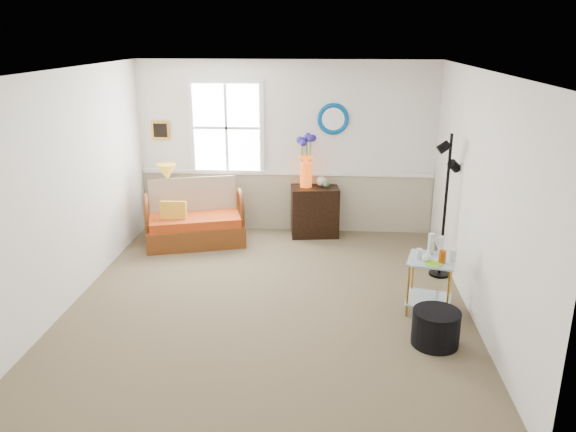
# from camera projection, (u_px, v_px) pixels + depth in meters

# --- Properties ---
(floor) EXTENTS (4.50, 5.00, 0.01)m
(floor) POSITION_uv_depth(u_px,v_px,m) (270.00, 300.00, 6.54)
(floor) COLOR #7D694C
(floor) RESTS_ON ground
(ceiling) EXTENTS (4.50, 5.00, 0.01)m
(ceiling) POSITION_uv_depth(u_px,v_px,m) (267.00, 70.00, 5.73)
(ceiling) COLOR white
(ceiling) RESTS_ON walls
(walls) EXTENTS (4.51, 5.01, 2.60)m
(walls) POSITION_uv_depth(u_px,v_px,m) (268.00, 193.00, 6.13)
(walls) COLOR white
(walls) RESTS_ON floor
(wainscot) EXTENTS (4.46, 0.02, 0.90)m
(wainscot) POSITION_uv_depth(u_px,v_px,m) (286.00, 202.00, 8.75)
(wainscot) COLOR tan
(wainscot) RESTS_ON walls
(chair_rail) EXTENTS (4.46, 0.04, 0.06)m
(chair_rail) POSITION_uv_depth(u_px,v_px,m) (286.00, 173.00, 8.59)
(chair_rail) COLOR white
(chair_rail) RESTS_ON walls
(window) EXTENTS (1.14, 0.06, 1.44)m
(window) POSITION_uv_depth(u_px,v_px,m) (226.00, 128.00, 8.44)
(window) COLOR white
(window) RESTS_ON walls
(picture) EXTENTS (0.28, 0.03, 0.28)m
(picture) POSITION_uv_depth(u_px,v_px,m) (161.00, 130.00, 8.54)
(picture) COLOR #B07420
(picture) RESTS_ON walls
(mirror) EXTENTS (0.47, 0.07, 0.47)m
(mirror) POSITION_uv_depth(u_px,v_px,m) (333.00, 119.00, 8.29)
(mirror) COLOR #00549A
(mirror) RESTS_ON walls
(loveseat) EXTENTS (1.56, 1.15, 0.91)m
(loveseat) POSITION_uv_depth(u_px,v_px,m) (194.00, 213.00, 8.18)
(loveseat) COLOR #6D380C
(loveseat) RESTS_ON floor
(throw_pillow) EXTENTS (0.38, 0.10, 0.37)m
(throw_pillow) POSITION_uv_depth(u_px,v_px,m) (174.00, 214.00, 8.05)
(throw_pillow) COLOR orange
(throw_pillow) RESTS_ON loveseat
(lamp_stand) EXTENTS (0.41, 0.41, 0.58)m
(lamp_stand) POSITION_uv_depth(u_px,v_px,m) (173.00, 217.00, 8.56)
(lamp_stand) COLOR black
(lamp_stand) RESTS_ON floor
(table_lamp) EXTENTS (0.38, 0.38, 0.53)m
(table_lamp) POSITION_uv_depth(u_px,v_px,m) (168.00, 182.00, 8.39)
(table_lamp) COLOR gold
(table_lamp) RESTS_ON lamp_stand
(potted_plant) EXTENTS (0.49, 0.51, 0.31)m
(potted_plant) POSITION_uv_depth(u_px,v_px,m) (179.00, 188.00, 8.48)
(potted_plant) COLOR #4D763D
(potted_plant) RESTS_ON lamp_stand
(cabinet) EXTENTS (0.76, 0.54, 0.76)m
(cabinet) POSITION_uv_depth(u_px,v_px,m) (315.00, 211.00, 8.53)
(cabinet) COLOR black
(cabinet) RESTS_ON floor
(flower_vase) EXTENTS (0.23, 0.23, 0.79)m
(flower_vase) POSITION_uv_depth(u_px,v_px,m) (306.00, 161.00, 8.32)
(flower_vase) COLOR #E04E0E
(flower_vase) RESTS_ON cabinet
(side_table) EXTENTS (0.60, 0.60, 0.63)m
(side_table) POSITION_uv_depth(u_px,v_px,m) (430.00, 285.00, 6.19)
(side_table) COLOR #AB8027
(side_table) RESTS_ON floor
(tabletop_items) EXTENTS (0.56, 0.56, 0.24)m
(tabletop_items) POSITION_uv_depth(u_px,v_px,m) (436.00, 249.00, 6.05)
(tabletop_items) COLOR silver
(tabletop_items) RESTS_ON side_table
(floor_lamp) EXTENTS (0.29, 0.29, 1.83)m
(floor_lamp) POSITION_uv_depth(u_px,v_px,m) (445.00, 207.00, 6.93)
(floor_lamp) COLOR black
(floor_lamp) RESTS_ON floor
(ottoman) EXTENTS (0.62, 0.62, 0.36)m
(ottoman) POSITION_uv_depth(u_px,v_px,m) (436.00, 328.00, 5.56)
(ottoman) COLOR black
(ottoman) RESTS_ON floor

